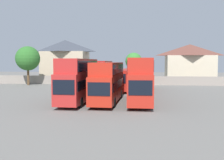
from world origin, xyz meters
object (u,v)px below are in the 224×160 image
Objects in this scene: bus_5 at (123,78)px; bus_6 at (143,74)px; bus_1 at (78,78)px; tree_left_of_lot at (28,59)px; bus_4 at (102,74)px; house_terrace_centre at (190,63)px; tree_behind_wall at (134,61)px; house_terrace_left at (65,60)px; bus_3 at (140,78)px; bus_2 at (108,80)px.

bus_6 reaches higher than bus_5.
bus_1 is 14.67m from bus_5.
tree_left_of_lot is (-23.23, 6.99, 2.74)m from bus_6.
bus_4 is at bearing -86.39° from bus_6.
bus_5 is (3.61, 0.23, -0.77)m from bus_4.
bus_1 reaches higher than bus_6.
bus_1 is at bearing -120.21° from house_terrace_centre.
bus_5 is at bearing -128.60° from house_terrace_centre.
bus_6 is 1.00× the size of house_terrace_centre.
bus_4 is 13.72m from tree_behind_wall.
bus_5 is 23.06m from house_terrace_left.
tree_left_of_lot reaches higher than bus_3.
bus_2 is at bearing -65.19° from house_terrace_left.
tree_behind_wall is (1.51, 12.33, 2.87)m from bus_5.
house_terrace_centre reaches higher than tree_behind_wall.
house_terrace_left reaches higher than tree_behind_wall.
tree_left_of_lot reaches higher than bus_1.
tree_left_of_lot is 22.02m from tree_behind_wall.
house_terrace_centre reaches higher than tree_left_of_lot.
bus_6 is (0.49, 13.31, -0.22)m from bus_3.
tree_behind_wall is at bearing -156.46° from house_terrace_centre.
bus_1 is 13.79m from bus_4.
bus_3 is at bearing 0.90° from bus_6.
bus_5 is 23.04m from house_terrace_centre.
bus_3 is 35.61m from house_terrace_left.
house_terrace_left is at bearing -135.86° from bus_5.
house_terrace_centre reaches higher than bus_2.
bus_6 is (7.02, 0.07, -0.07)m from bus_4.
bus_2 is 13.51m from bus_5.
bus_1 is at bearing -14.03° from bus_5.
tree_left_of_lot is (-4.77, -10.37, 0.34)m from house_terrace_left.
tree_behind_wall is (21.32, 5.50, -0.56)m from tree_left_of_lot.
house_terrace_left reaches higher than bus_5.
bus_4 is 0.90× the size of house_terrace_centre.
house_terrace_centre reaches higher than bus_5.
house_terrace_left is (-18.45, 17.36, 2.39)m from bus_6.
bus_3 is 1.11× the size of bus_4.
bus_6 is 24.41m from tree_left_of_lot.
bus_3 is 1.05× the size of house_terrace_left.
bus_1 reaches higher than bus_4.
bus_5 is at bearing -19.02° from tree_left_of_lot.
bus_6 is at bearing -81.30° from tree_behind_wall.
bus_5 is 3.49m from bus_6.
house_terrace_left is (-10.76, 31.20, 2.21)m from bus_1.
bus_2 reaches higher than bus_5.
bus_1 is 0.96× the size of house_terrace_centre.
bus_3 is 1.67× the size of tree_behind_wall.
house_terrace_centre is (29.33, 0.70, -0.60)m from house_terrace_left.
bus_1 is at bearing -2.27° from bus_4.
tree_left_of_lot reaches higher than bus_2.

